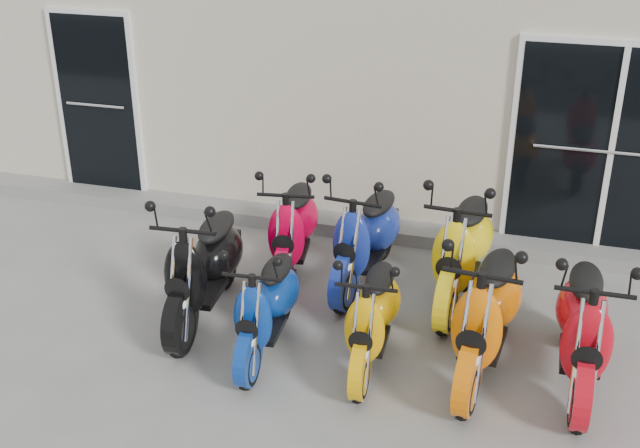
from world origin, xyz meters
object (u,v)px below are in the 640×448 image
at_px(scooter_front_orange_b, 488,298).
at_px(scooter_back_red, 293,216).
at_px(scooter_front_blue, 266,294).
at_px(scooter_front_red, 586,312).
at_px(scooter_back_blue, 366,224).
at_px(scooter_back_yellow, 463,235).
at_px(scooter_front_black, 203,253).
at_px(scooter_front_orange_a, 373,304).

bearing_deg(scooter_front_orange_b, scooter_back_red, 155.06).
distance_m(scooter_front_blue, scooter_front_red, 2.58).
height_order(scooter_back_blue, scooter_back_yellow, scooter_back_yellow).
bearing_deg(scooter_front_red, scooter_back_red, 157.32).
bearing_deg(scooter_front_black, scooter_front_red, -5.54).
xyz_separation_m(scooter_front_orange_a, scooter_back_yellow, (0.58, 1.25, 0.12)).
bearing_deg(scooter_front_orange_b, scooter_front_red, 8.87).
bearing_deg(scooter_back_red, scooter_front_blue, -89.85).
xyz_separation_m(scooter_front_blue, scooter_back_blue, (0.54, 1.40, 0.08)).
height_order(scooter_front_blue, scooter_front_red, scooter_front_red).
height_order(scooter_front_blue, scooter_back_blue, scooter_back_blue).
bearing_deg(scooter_back_red, scooter_front_orange_b, -39.03).
distance_m(scooter_front_orange_b, scooter_back_red, 2.35).
height_order(scooter_front_red, scooter_back_red, scooter_front_red).
distance_m(scooter_front_black, scooter_back_yellow, 2.42).
xyz_separation_m(scooter_front_black, scooter_front_blue, (0.73, -0.36, -0.10)).
height_order(scooter_back_red, scooter_back_yellow, scooter_back_yellow).
height_order(scooter_front_orange_a, scooter_back_blue, scooter_back_blue).
bearing_deg(scooter_front_blue, scooter_back_yellow, 39.33).
xyz_separation_m(scooter_front_orange_b, scooter_back_yellow, (-0.33, 1.11, -0.00)).
relative_size(scooter_front_orange_a, scooter_back_red, 0.90).
distance_m(scooter_front_red, scooter_back_red, 3.01).
relative_size(scooter_front_orange_b, scooter_back_red, 1.10).
xyz_separation_m(scooter_front_blue, scooter_back_yellow, (1.48, 1.34, 0.12)).
bearing_deg(scooter_front_orange_a, scooter_back_red, 127.40).
bearing_deg(scooter_back_yellow, scooter_front_orange_b, -69.21).
distance_m(scooter_front_orange_a, scooter_back_blue, 1.36).
relative_size(scooter_front_blue, scooter_back_yellow, 0.82).
relative_size(scooter_front_orange_b, scooter_back_yellow, 1.00).
bearing_deg(scooter_back_red, scooter_front_black, -124.34).
bearing_deg(scooter_back_blue, scooter_front_blue, -104.84).
height_order(scooter_front_black, scooter_back_red, scooter_front_black).
xyz_separation_m(scooter_front_orange_b, scooter_front_red, (0.76, 0.04, -0.03)).
height_order(scooter_front_blue, scooter_front_orange_b, scooter_front_orange_b).
relative_size(scooter_front_orange_a, scooter_front_orange_b, 0.82).
xyz_separation_m(scooter_front_orange_a, scooter_back_blue, (-0.36, 1.31, 0.08)).
bearing_deg(scooter_front_black, scooter_front_orange_a, -13.68).
relative_size(scooter_front_orange_a, scooter_front_red, 0.86).
relative_size(scooter_front_blue, scooter_front_orange_b, 0.82).
distance_m(scooter_front_blue, scooter_back_red, 1.44).
relative_size(scooter_front_red, scooter_back_red, 1.05).
bearing_deg(scooter_front_orange_b, scooter_back_blue, 142.92).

